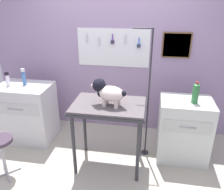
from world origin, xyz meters
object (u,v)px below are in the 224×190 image
grooming_table (109,111)px  soda_bottle (196,93)px  stool (1,146)px  spray_bottle_tall (24,78)px  grooming_arm (148,101)px  dog (108,92)px  counter_left (28,113)px  cabinet_right (183,130)px

grooming_table → soda_bottle: (1.06, 0.30, 0.20)m
stool → spray_bottle_tall: 1.08m
soda_bottle → grooming_arm: bearing=177.4°
grooming_table → dog: bearing=-98.2°
grooming_arm → stool: bearing=-156.8°
grooming_table → counter_left: bearing=162.7°
soda_bottle → counter_left: bearing=177.0°
counter_left → cabinet_right: size_ratio=1.03×
cabinet_right → soda_bottle: size_ratio=3.09×
stool → spray_bottle_tall: size_ratio=2.17×
grooming_arm → stool: grooming_arm is taller
grooming_table → spray_bottle_tall: (-1.38, 0.48, 0.20)m
counter_left → stool: (0.10, -0.85, -0.02)m
grooming_arm → spray_bottle_tall: 1.86m
grooming_table → cabinet_right: 1.11m
counter_left → soda_bottle: soda_bottle is taller
cabinet_right → spray_bottle_tall: bearing=176.8°
dog → counter_left: 1.58m
grooming_table → counter_left: 1.49m
dog → cabinet_right: 1.25m
dog → soda_bottle: 1.12m
grooming_arm → dog: grooming_arm is taller
counter_left → stool: counter_left is taller
dog → cabinet_right: dog is taller
dog → soda_bottle: bearing=17.5°
dog → counter_left: dog is taller
dog → spray_bottle_tall: 1.47m
grooming_arm → stool: size_ratio=3.33×
grooming_table → spray_bottle_tall: spray_bottle_tall is taller
counter_left → grooming_arm: bearing=-3.1°
dog → stool: 1.49m
grooming_table → spray_bottle_tall: size_ratio=3.69×
grooming_arm → soda_bottle: grooming_arm is taller
soda_bottle → spray_bottle_tall: bearing=175.8°
counter_left → cabinet_right: 2.36m
grooming_arm → dog: 0.65m
stool → grooming_table: bearing=18.3°
grooming_arm → counter_left: size_ratio=1.98×
counter_left → stool: 0.86m
dog → spray_bottle_tall: size_ratio=1.79×
grooming_table → dog: 0.28m
counter_left → spray_bottle_tall: bearing=89.4°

